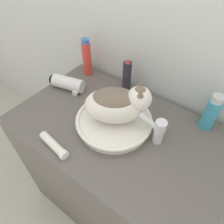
% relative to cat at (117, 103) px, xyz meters
% --- Properties ---
extents(wall_back, '(8.00, 0.05, 2.40)m').
position_rel_cat_xyz_m(wall_back, '(0.01, 0.35, 0.20)').
color(wall_back, silver).
rests_on(wall_back, ground_plane).
extents(vanity_counter, '(1.02, 0.62, 0.86)m').
position_rel_cat_xyz_m(vanity_counter, '(0.01, -0.01, -0.57)').
color(vanity_counter, '#56514C').
rests_on(vanity_counter, ground_plane).
extents(sink_basin, '(0.36, 0.36, 0.05)m').
position_rel_cat_xyz_m(sink_basin, '(-0.01, -0.01, -0.11)').
color(sink_basin, white).
rests_on(sink_basin, vanity_counter).
extents(cat, '(0.33, 0.27, 0.19)m').
position_rel_cat_xyz_m(cat, '(0.00, 0.00, 0.00)').
color(cat, silver).
rests_on(cat, sink_basin).
extents(faucet, '(0.13, 0.05, 0.14)m').
position_rel_cat_xyz_m(faucet, '(0.19, 0.03, -0.07)').
color(faucet, silver).
rests_on(faucet, vanity_counter).
extents(shampoo_bottle_tall, '(0.05, 0.05, 0.22)m').
position_rel_cat_xyz_m(shampoo_bottle_tall, '(-0.39, 0.24, -0.03)').
color(shampoo_bottle_tall, '#DB3D33').
rests_on(shampoo_bottle_tall, vanity_counter).
extents(mouthwash_bottle, '(0.06, 0.06, 0.19)m').
position_rel_cat_xyz_m(mouthwash_bottle, '(0.34, 0.24, -0.05)').
color(mouthwash_bottle, teal).
rests_on(mouthwash_bottle, vanity_counter).
extents(hairspray_can_black, '(0.05, 0.05, 0.20)m').
position_rel_cat_xyz_m(hairspray_can_black, '(-0.11, 0.24, -0.04)').
color(hairspray_can_black, '#28232D').
rests_on(hairspray_can_black, vanity_counter).
extents(cream_tube, '(0.17, 0.06, 0.04)m').
position_rel_cat_xyz_m(cream_tube, '(-0.14, -0.27, -0.12)').
color(cream_tube, silver).
rests_on(cream_tube, vanity_counter).
extents(hair_dryer, '(0.21, 0.13, 0.07)m').
position_rel_cat_xyz_m(hair_dryer, '(-0.38, 0.06, -0.10)').
color(hair_dryer, silver).
rests_on(hair_dryer, vanity_counter).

